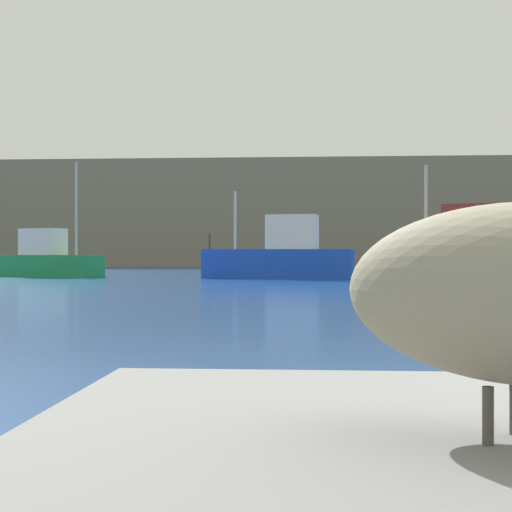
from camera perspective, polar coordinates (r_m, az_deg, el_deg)
hillside_backdrop at (r=75.81m, az=5.57°, el=2.77°), size 140.00×13.35×9.13m
fishing_boat_blue at (r=37.13m, az=1.73°, el=-0.05°), size 6.81×2.78×3.92m
fishing_boat_yellow at (r=29.93m, az=15.61°, el=-0.12°), size 7.98×4.78×4.25m
fishing_boat_green at (r=40.75m, az=-14.05°, el=-0.22°), size 5.61×3.46×5.36m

